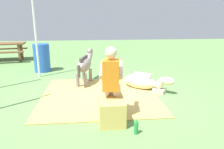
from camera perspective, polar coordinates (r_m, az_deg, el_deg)
The scene contains 10 objects.
ground_plane at distance 5.01m, azimuth -1.33°, elevation -5.44°, with size 24.00×24.00×0.00m, color #608C4C.
hay_patch at distance 4.96m, azimuth -3.45°, elevation -5.53°, with size 2.60×2.62×0.02m, color tan.
hay_bale at distance 3.77m, azimuth -0.20°, elevation -9.22°, with size 0.74×0.43×0.42m, color tan.
person_seated at distance 3.75m, azimuth -0.20°, elevation -1.28°, with size 0.69×0.47×1.30m.
pony_standing at distance 5.75m, azimuth -7.34°, elevation 2.73°, with size 1.33×0.54×0.90m.
pony_lying at distance 5.38m, azimuth 8.41°, elevation -2.00°, with size 1.07×1.20×0.42m.
soda_bottle at distance 3.41m, azimuth 6.54°, elevation -13.79°, with size 0.07×0.07×0.26m.
water_barrel at distance 7.39m, azimuth -18.41°, elevation 4.29°, with size 0.52×0.52×0.92m, color blue.
tent_pole_right at distance 6.62m, azimuth -19.94°, elevation 10.20°, with size 0.06×0.06×2.57m, color silver.
picnic_bench at distance 9.72m, azimuth -26.79°, elevation 6.62°, with size 1.49×1.66×0.75m.
Camera 1 is at (-4.67, 0.34, 1.78)m, focal length 33.87 mm.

